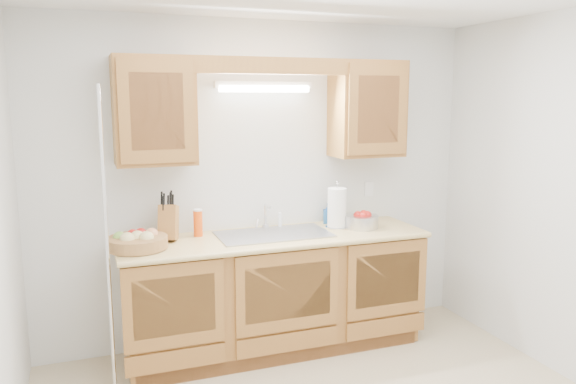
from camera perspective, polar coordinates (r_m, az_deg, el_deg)
name	(u,v)px	position (r m, az deg, el deg)	size (l,w,h in m)	color
room	(345,223)	(3.05, 5.76, -3.12)	(3.52, 3.50, 2.50)	#BFAD8A
base_cabinets	(274,293)	(4.35, -1.41, -10.26)	(2.20, 0.60, 0.86)	olive
countertop	(275,238)	(4.21, -1.37, -4.68)	(2.30, 0.63, 0.04)	#DBBD73
upper_cabinet_left	(154,111)	(4.04, -13.46, 8.02)	(0.55, 0.33, 0.75)	olive
upper_cabinet_right	(367,109)	(4.54, 8.03, 8.35)	(0.55, 0.33, 0.75)	olive
valance	(274,66)	(4.09, -1.47, 12.71)	(2.20, 0.05, 0.12)	olive
fluorescent_fixture	(264,87)	(4.30, -2.44, 10.65)	(0.76, 0.08, 0.08)	white
sink	(274,244)	(4.24, -1.46, -5.30)	(0.84, 0.46, 0.36)	#9E9EA3
wire_shelf_pole	(107,245)	(3.73, -17.90, -5.14)	(0.03, 0.03, 2.00)	silver
outlet_plate	(369,189)	(4.80, 8.23, 0.31)	(0.08, 0.01, 0.12)	white
fruit_basket	(137,241)	(3.96, -15.07, -4.81)	(0.45, 0.45, 0.13)	#9D6A3F
knife_block	(168,222)	(4.13, -12.06, -3.01)	(0.19, 0.24, 0.37)	olive
orange_canister	(198,223)	(4.21, -9.13, -3.09)	(0.07, 0.07, 0.20)	#EE4E0D
soap_bottle	(328,213)	(4.59, 4.07, -2.18)	(0.07, 0.08, 0.16)	#2260AB
sponge	(338,221)	(4.66, 5.06, -2.91)	(0.14, 0.11, 0.03)	#CC333F
paper_towel	(337,208)	(4.42, 4.99, -1.65)	(0.18, 0.18, 0.37)	silver
apple_bowl	(362,221)	(4.46, 7.48, -2.89)	(0.34, 0.34, 0.14)	silver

